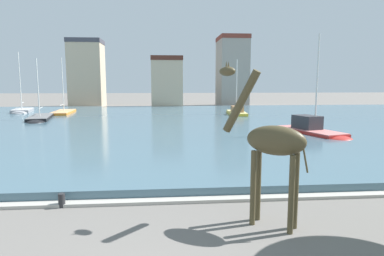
# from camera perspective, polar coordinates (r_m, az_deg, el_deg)

# --- Properties ---
(harbor_water) EXTENTS (85.63, 46.90, 0.43)m
(harbor_water) POSITION_cam_1_polar(r_m,az_deg,el_deg) (35.76, -5.84, 0.97)
(harbor_water) COLOR #476675
(harbor_water) RESTS_ON ground
(quay_edge_coping) EXTENTS (85.63, 0.50, 0.12)m
(quay_edge_coping) POSITION_cam_1_polar(r_m,az_deg,el_deg) (12.59, -7.21, -12.43)
(quay_edge_coping) COLOR #ADA89E
(quay_edge_coping) RESTS_ON ground
(giraffe_statue) EXTENTS (2.54, 2.11, 5.08)m
(giraffe_statue) POSITION_cam_1_polar(r_m,az_deg,el_deg) (10.24, 13.42, -2.56)
(giraffe_statue) COLOR #4C4228
(giraffe_statue) RESTS_ON ground
(sailboat_black) EXTENTS (3.54, 8.20, 7.08)m
(sailboat_black) POSITION_cam_1_polar(r_m,az_deg,el_deg) (40.03, -24.82, 1.30)
(sailboat_black) COLOR black
(sailboat_black) RESTS_ON ground
(sailboat_grey) EXTENTS (3.39, 6.28, 8.64)m
(sailboat_grey) POSITION_cam_1_polar(r_m,az_deg,el_deg) (51.14, -27.30, 2.45)
(sailboat_grey) COLOR #939399
(sailboat_grey) RESTS_ON ground
(sailboat_yellow) EXTENTS (2.63, 7.38, 7.44)m
(sailboat_yellow) POSITION_cam_1_polar(r_m,az_deg,el_deg) (43.67, 7.63, 2.57)
(sailboat_yellow) COLOR gold
(sailboat_yellow) RESTS_ON ground
(sailboat_red) EXTENTS (3.93, 7.38, 8.16)m
(sailboat_red) POSITION_cam_1_polar(r_m,az_deg,el_deg) (28.08, 20.29, -0.57)
(sailboat_red) COLOR red
(sailboat_red) RESTS_ON ground
(sailboat_orange) EXTENTS (2.72, 8.14, 7.77)m
(sailboat_orange) POSITION_cam_1_polar(r_m,az_deg,el_deg) (48.01, -21.16, 2.42)
(sailboat_orange) COLOR orange
(sailboat_orange) RESTS_ON ground
(mooring_bollard) EXTENTS (0.24, 0.24, 0.50)m
(mooring_bollard) POSITION_cam_1_polar(r_m,az_deg,el_deg) (12.89, -21.57, -11.54)
(mooring_bollard) COLOR #232326
(mooring_bollard) RESTS_ON ground
(townhouse_corner_house) EXTENTS (6.18, 5.72, 12.55)m
(townhouse_corner_house) POSITION_cam_1_polar(r_m,az_deg,el_deg) (66.41, -17.70, 8.99)
(townhouse_corner_house) COLOR #C6B293
(townhouse_corner_house) RESTS_ON ground
(townhouse_end_terrace) EXTENTS (5.60, 8.04, 9.19)m
(townhouse_end_terrace) POSITION_cam_1_polar(r_m,az_deg,el_deg) (61.79, -4.37, 7.88)
(townhouse_end_terrace) COLOR #C6B293
(townhouse_end_terrace) RESTS_ON ground
(townhouse_tall_gabled) EXTENTS (5.45, 7.37, 13.39)m
(townhouse_tall_gabled) POSITION_cam_1_polar(r_m,az_deg,el_deg) (65.66, 6.93, 9.67)
(townhouse_tall_gabled) COLOR gray
(townhouse_tall_gabled) RESTS_ON ground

